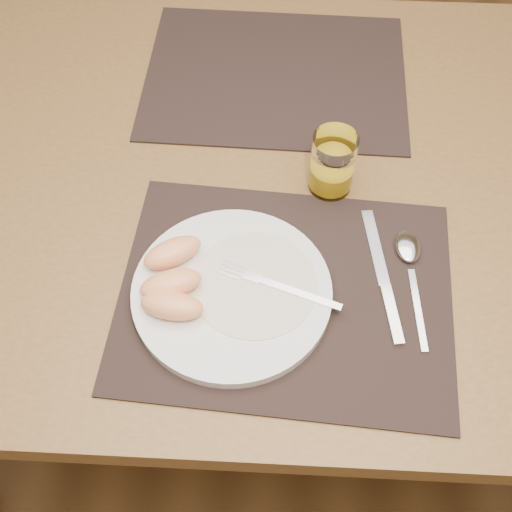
% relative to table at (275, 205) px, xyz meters
% --- Properties ---
extents(ground, '(5.00, 5.00, 0.00)m').
position_rel_table_xyz_m(ground, '(0.00, 0.00, -0.67)').
color(ground, brown).
rests_on(ground, ground).
extents(table, '(1.40, 0.90, 0.75)m').
position_rel_table_xyz_m(table, '(0.00, 0.00, 0.00)').
color(table, brown).
rests_on(table, ground).
extents(placemat_near, '(0.47, 0.38, 0.00)m').
position_rel_table_xyz_m(placemat_near, '(0.02, -0.22, 0.09)').
color(placemat_near, black).
rests_on(placemat_near, table).
extents(placemat_far, '(0.46, 0.36, 0.00)m').
position_rel_table_xyz_m(placemat_far, '(-0.01, 0.22, 0.09)').
color(placemat_far, black).
rests_on(placemat_far, table).
extents(plate, '(0.27, 0.27, 0.02)m').
position_rel_table_xyz_m(plate, '(-0.05, -0.23, 0.10)').
color(plate, white).
rests_on(plate, placemat_near).
extents(plate_dressing, '(0.17, 0.17, 0.00)m').
position_rel_table_xyz_m(plate_dressing, '(-0.02, -0.22, 0.10)').
color(plate_dressing, white).
rests_on(plate_dressing, plate).
extents(fork, '(0.17, 0.07, 0.00)m').
position_rel_table_xyz_m(fork, '(-0.00, -0.22, 0.11)').
color(fork, silver).
rests_on(fork, plate).
extents(knife, '(0.05, 0.22, 0.01)m').
position_rel_table_xyz_m(knife, '(0.16, -0.20, 0.09)').
color(knife, silver).
rests_on(knife, placemat_near).
extents(spoon, '(0.04, 0.19, 0.01)m').
position_rel_table_xyz_m(spoon, '(0.19, -0.15, 0.09)').
color(spoon, silver).
rests_on(spoon, placemat_near).
extents(juice_glass, '(0.07, 0.07, 0.10)m').
position_rel_table_xyz_m(juice_glass, '(0.08, -0.03, 0.13)').
color(juice_glass, white).
rests_on(juice_glass, placemat_near).
extents(grapefruit_wedges, '(0.10, 0.14, 0.03)m').
position_rel_table_xyz_m(grapefruit_wedges, '(-0.13, -0.23, 0.12)').
color(grapefruit_wedges, '#FFA868').
rests_on(grapefruit_wedges, plate).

